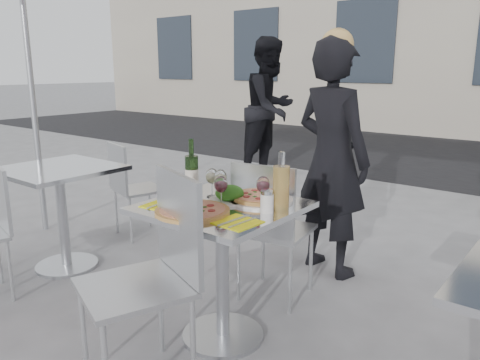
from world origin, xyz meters
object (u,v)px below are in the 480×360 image
Objects in this scene: pizza_far at (260,198)px; salad_plate at (230,195)px; side_table_left at (61,196)px; main_table at (222,244)px; wineglass_white_b at (220,178)px; chair_near at (155,263)px; wineglass_red_b at (263,186)px; napkin_right at (237,222)px; pedestrian_a at (270,108)px; wine_bottle at (192,171)px; pizza_near at (192,211)px; side_chair_lfar at (130,182)px; woman_diner at (332,159)px; sugar_shaker at (267,202)px; napkin_left at (164,205)px; wineglass_red_a at (221,185)px; chair_far at (270,221)px; wineglass_white_a at (212,177)px; carafe at (281,187)px.

salad_plate is (-0.12, -0.11, 0.02)m from pizza_far.
main_table is at bearing 0.00° from side_table_left.
salad_plate is 1.40× the size of wineglass_white_b.
chair_near reaches higher than wineglass_white_b.
napkin_right is (0.05, -0.27, -0.11)m from wineglass_red_b.
wine_bottle is (1.73, -3.30, -0.05)m from pedestrian_a.
pedestrian_a is 5.08× the size of pizza_near.
woman_diner is (1.66, 0.43, 0.33)m from side_chair_lfar.
woman_diner is (0.03, 1.14, 0.27)m from main_table.
salad_plate is 0.26m from sugar_shaker.
wineglass_red_b is at bearing 28.92° from napkin_left.
side_chair_lfar reaches higher than side_table_left.
pizza_far is at bearing 66.67° from wineglass_red_a.
wineglass_white_a reaches higher than chair_far.
wineglass_white_b is (1.96, -3.32, -0.05)m from pedestrian_a.
napkin_left is (-0.19, -0.67, 0.23)m from chair_far.
carafe is at bearing -23.70° from pizza_far.
salad_plate is 1.40× the size of wineglass_red_a.
pedestrian_a is at bearing 119.77° from wineglass_white_a.
pizza_near is 0.31m from wineglass_white_a.
pedestrian_a is 9.08× the size of napkin_right.
side_table_left is 1.76m from napkin_right.
napkin_left is 1.00× the size of napkin_right.
side_table_left is at bearing 172.50° from pizza_near.
pizza_near is at bearing -171.55° from napkin_right.
napkin_right is (0.24, -0.24, -0.03)m from salad_plate.
chair_far is 4.44× the size of napkin_left.
pedestrian_a reaches higher than side_table_left.
woman_diner is 10.34× the size of wineglass_white_b.
wineglass_white_a is at bearing 66.69° from chair_far.
wineglass_red_a is (1.65, -0.75, 0.38)m from side_chair_lfar.
main_table is at bearing -146.28° from pedestrian_a.
side_table_left is 0.92× the size of side_chair_lfar.
woman_diner is 1.09m from wine_bottle.
pedestrian_a is (-2.00, 2.92, 0.38)m from chair_far.
carafe reaches higher than wineglass_red_b.
napkin_left is at bearing -8.46° from side_table_left.
wine_bottle is at bearing 179.19° from carafe.
carafe is at bearing 117.50° from woman_diner.
napkin_right is at bearing -36.18° from main_table.
chair_far is 0.93m from chair_near.
wineglass_white_b is (-0.33, 0.05, 0.06)m from sugar_shaker.
woman_diner is 1.08m from wineglass_white_a.
wineglass_white_b and wineglass_red_b have the same top height.
wineglass_white_b reaches higher than main_table.
chair_near is at bearing -101.40° from pizza_far.
chair_far is 0.58m from wine_bottle.
napkin_right is at bearing 4.70° from pizza_near.
woman_diner reaches higher than chair_far.
chair_far is at bearing 93.92° from main_table.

